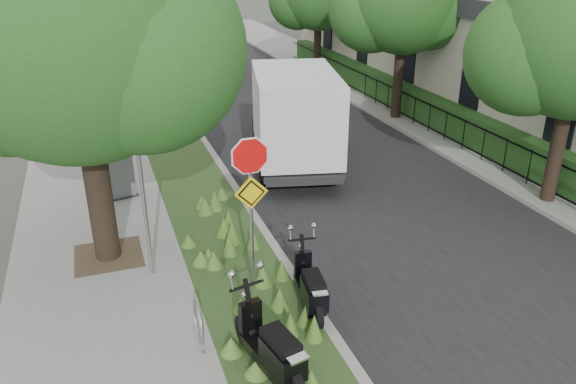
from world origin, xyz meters
The scene contains 20 objects.
ground centered at (0.00, 0.00, 0.00)m, with size 120.00×120.00×0.00m, color #4C5147.
sidewalk_near centered at (-4.25, 10.00, 0.06)m, with size 3.50×60.00×0.12m, color gray.
verge centered at (-1.50, 10.00, 0.06)m, with size 2.00×60.00×0.12m, color #2C461E.
kerb_near centered at (-0.50, 10.00, 0.07)m, with size 0.20×60.00×0.13m, color #9E9991.
road centered at (3.00, 10.00, 0.01)m, with size 7.00×60.00×0.01m, color black.
kerb_far centered at (6.50, 10.00, 0.07)m, with size 0.20×60.00×0.13m, color #9E9991.
footpath_far centered at (8.20, 10.00, 0.06)m, with size 3.20×60.00×0.12m, color gray.
street_tree_main centered at (-4.08, 2.86, 4.80)m, with size 6.21×5.54×7.66m.
bare_post centered at (-3.20, 1.80, 2.12)m, with size 0.08×0.08×4.00m.
bike_hoop centered at (-2.70, -0.60, 0.50)m, with size 0.06×0.78×0.77m.
sign_assembly centered at (-1.40, 0.58, 2.33)m, with size 0.94×0.08×3.22m.
fence_far centered at (7.20, 10.00, 0.67)m, with size 0.04×24.00×1.00m.
hedge_far centered at (7.90, 10.00, 0.67)m, with size 1.00×24.00×1.10m, color #1C4719.
terrace_houses centered at (11.49, 10.00, 4.16)m, with size 7.40×26.40×8.20m.
far_tree_a centered at (6.94, 2.05, 4.13)m, with size 4.60×4.10×6.22m.
far_tree_b centered at (6.94, 10.05, 4.37)m, with size 4.83×4.31×6.56m.
scooter_near centered at (-1.79, -1.92, 0.59)m, with size 0.69×1.99×0.96m.
scooter_far centered at (-0.63, -0.49, 0.53)m, with size 0.52×1.78×0.85m.
box_truck centered at (1.70, 6.88, 1.64)m, with size 3.36×5.90×2.52m.
utility_cabinet centered at (-3.53, 5.94, 0.66)m, with size 0.95×0.73×1.13m.
Camera 1 is at (-3.83, -8.31, 6.31)m, focal length 35.00 mm.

